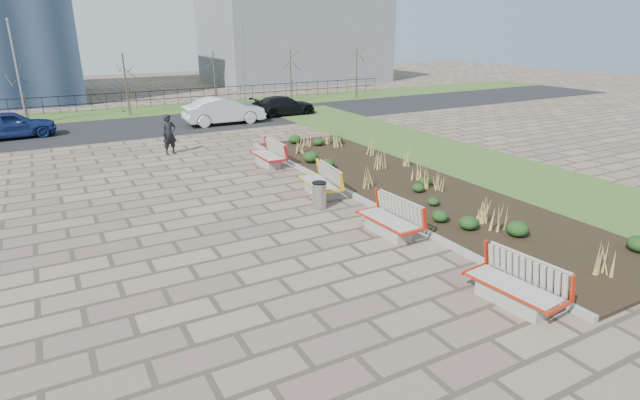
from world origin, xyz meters
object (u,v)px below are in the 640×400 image
bench_d (267,154)px  bench_c (319,181)px  car_blue (10,125)px  lamp_east (243,65)px  bench_a (513,284)px  car_silver (224,111)px  car_black (284,106)px  bench_b (388,218)px  lamp_west (17,73)px  litter_bin (319,196)px  pedestrian (169,134)px

bench_d → bench_c: bearing=-90.3°
bench_c → bench_d: same height
car_blue → lamp_east: lamp_east is taller
bench_a → car_silver: bearing=80.4°
car_blue → car_black: 15.76m
bench_d → lamp_east: size_ratio=0.35×
bench_b → car_black: 20.82m
car_blue → car_black: bearing=-96.0°
bench_c → lamp_west: size_ratio=0.35×
litter_bin → pedestrian: pedestrian is taller
bench_a → bench_d: same height
bench_d → lamp_west: lamp_west is taller
bench_b → bench_a: bearing=-92.6°
pedestrian → bench_b: bearing=-88.2°
car_blue → car_black: car_blue is taller
car_silver → litter_bin: bearing=172.9°
pedestrian → car_silver: (4.69, 6.10, -0.11)m
bench_a → litter_bin: size_ratio=2.38×
litter_bin → bench_a: bearing=-84.6°
bench_b → car_blue: bearing=113.0°
bench_a → car_silver: (1.57, 23.17, 0.32)m
bench_b → bench_c: same height
pedestrian → car_silver: size_ratio=0.38×
lamp_west → litter_bin: bearing=-68.8°
litter_bin → lamp_west: (-8.32, 21.47, 2.60)m
bench_a → lamp_west: 30.16m
bench_c → car_black: bearing=76.0°
bench_a → bench_c: same height
bench_c → lamp_east: size_ratio=0.35×
car_silver → lamp_west: lamp_west is taller
pedestrian → car_blue: pedestrian is taller
bench_c → bench_b: bearing=-83.0°
pedestrian → car_black: 11.72m
bench_a → car_silver: 23.23m
bench_d → pedestrian: (-3.13, 4.07, 0.43)m
car_silver → pedestrian: bearing=143.3°
car_black → lamp_west: bearing=71.5°
bench_a → bench_b: size_ratio=1.00×
bench_a → pedestrian: bearing=94.6°
pedestrian → lamp_west: lamp_west is taller
bench_c → bench_d: 4.54m
bench_d → bench_b: bearing=-90.3°
pedestrian → lamp_west: 13.18m
bench_b → litter_bin: (-0.68, 2.81, -0.06)m
car_blue → car_silver: 11.33m
car_blue → lamp_west: bearing=-14.3°
bench_d → car_blue: (-9.67, 11.58, 0.25)m
bench_d → pedestrian: size_ratio=1.13×
bench_b → car_blue: 22.38m
bench_c → car_blue: size_ratio=0.49×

